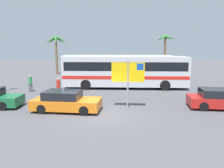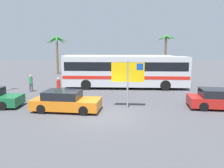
% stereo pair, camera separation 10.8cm
% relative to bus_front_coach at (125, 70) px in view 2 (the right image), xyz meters
% --- Properties ---
extents(ground, '(120.00, 120.00, 0.00)m').
position_rel_bus_front_coach_xyz_m(ground, '(-1.57, -9.41, -1.79)').
color(ground, '#4C4C51').
extents(bus_front_coach, '(12.28, 2.70, 3.17)m').
position_rel_bus_front_coach_xyz_m(bus_front_coach, '(0.00, 0.00, 0.00)').
color(bus_front_coach, silver).
rests_on(bus_front_coach, ground).
extents(bus_rear_coach, '(12.28, 2.70, 3.17)m').
position_rel_bus_front_coach_xyz_m(bus_rear_coach, '(-0.89, 3.31, 0.00)').
color(bus_rear_coach, silver).
rests_on(bus_rear_coach, ground).
extents(ferry_sign, '(2.20, 0.17, 3.20)m').
position_rel_bus_front_coach_xyz_m(ferry_sign, '(0.14, -7.62, 0.54)').
color(ferry_sign, gray).
rests_on(ferry_sign, ground).
extents(car_orange, '(4.47, 2.20, 1.32)m').
position_rel_bus_front_coach_xyz_m(car_orange, '(-3.94, -8.53, -1.15)').
color(car_orange, orange).
rests_on(car_orange, ground).
extents(car_red, '(4.38, 2.25, 1.32)m').
position_rel_bus_front_coach_xyz_m(car_red, '(6.31, -7.45, -1.15)').
color(car_red, red).
rests_on(car_red, ground).
extents(pedestrian_near_sign, '(0.32, 0.32, 1.59)m').
position_rel_bus_front_coach_xyz_m(pedestrian_near_sign, '(-8.75, -2.43, -0.85)').
color(pedestrian_near_sign, '#4C4C51').
rests_on(pedestrian_near_sign, ground).
extents(pedestrian_crossing_lot, '(0.32, 0.32, 1.66)m').
position_rel_bus_front_coach_xyz_m(pedestrian_crossing_lot, '(-5.49, -4.69, -0.81)').
color(pedestrian_crossing_lot, '#4C4C51').
rests_on(pedestrian_crossing_lot, ground).
extents(palm_tree_seaside, '(3.64, 3.58, 5.81)m').
position_rel_bus_front_coach_xyz_m(palm_tree_seaside, '(-10.22, 11.24, 2.80)').
color(palm_tree_seaside, brown).
rests_on(palm_tree_seaside, ground).
extents(palm_tree_inland, '(3.01, 2.77, 5.91)m').
position_rel_bus_front_coach_xyz_m(palm_tree_inland, '(5.94, 10.84, 3.00)').
color(palm_tree_inland, brown).
rests_on(palm_tree_inland, ground).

